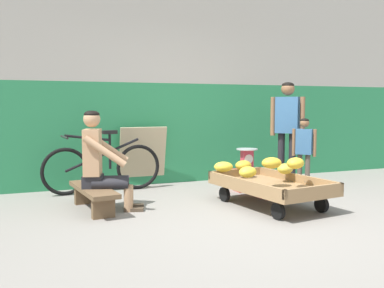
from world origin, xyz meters
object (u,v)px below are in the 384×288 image
Objects in this scene: banana_cart at (271,187)px; vendor_seated at (101,161)px; low_bench at (93,193)px; customer_adult at (287,123)px; sign_board at (143,156)px; shopping_bag at (264,189)px; weighing_scale at (247,158)px; customer_child at (304,147)px; bicycle_near_left at (103,167)px; plastic_crate at (247,180)px.

banana_cart is 2.00m from vendor_seated.
customer_adult is (2.84, 0.38, 0.75)m from low_bench.
sign_board reaches higher than shopping_bag.
weighing_scale is 0.80m from customer_child.
low_bench is at bearing -172.40° from customer_adult.
banana_cart is at bearing -43.37° from bicycle_near_left.
sign_board is 0.58× the size of customer_adult.
plastic_crate reaches higher than shopping_bag.
vendor_seated reaches higher than bicycle_near_left.
low_bench is 2.96m from customer_adult.
low_bench is 0.99× the size of vendor_seated.
vendor_seated is 2.17m from weighing_scale.
customer_adult is at bearing 92.82° from customer_child.
customer_child reaches higher than plastic_crate.
banana_cart is at bearing -131.80° from customer_adult.
customer_child is at bearing -32.66° from weighing_scale.
banana_cart is 2.06m from low_bench.
low_bench is 2.89m from customer_child.
plastic_crate is at bearing 90.00° from weighing_scale.
customer_adult is at bearing -2.99° from plastic_crate.
banana_cart is 1.12m from customer_child.
banana_cart is 0.93× the size of bicycle_near_left.
customer_child is at bearing -87.18° from customer_adult.
sign_board reaches higher than plastic_crate.
banana_cart is at bearing -60.95° from sign_board.
customer_child is 4.26× the size of shopping_bag.
customer_adult is at bearing -14.17° from bicycle_near_left.
shopping_bag is (-0.66, -0.49, -0.83)m from customer_adult.
vendor_seated is at bearing -168.37° from plastic_crate.
vendor_seated is at bearing -179.67° from customer_child.
weighing_scale is 0.29× the size of customer_child.
plastic_crate is 0.35× the size of customer_child.
customer_adult is (2.55, -0.64, 0.60)m from bicycle_near_left.
low_bench is 1.27× the size of sign_board.
bicycle_near_left is 1.62× the size of customer_child.
plastic_crate is 0.41× the size of sign_board.
low_bench is 1.07m from bicycle_near_left.
banana_cart is 1.37× the size of low_bench.
weighing_scale reaches higher than banana_cart.
sign_board reaches higher than bicycle_near_left.
vendor_seated is 1.59m from sign_board.
customer_child is 0.86m from shopping_bag.
sign_board is (0.93, 1.31, 0.24)m from low_bench.
plastic_crate is 1.50× the size of shopping_bag.
weighing_scale is at bearing 177.11° from customer_adult.
plastic_crate is at bearing -17.68° from bicycle_near_left.
customer_child is (0.65, -0.42, 0.48)m from plastic_crate.
bicycle_near_left reaches higher than low_bench.
low_bench is 3.76× the size of weighing_scale.
sign_board is (-1.27, 0.90, -0.01)m from weighing_scale.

